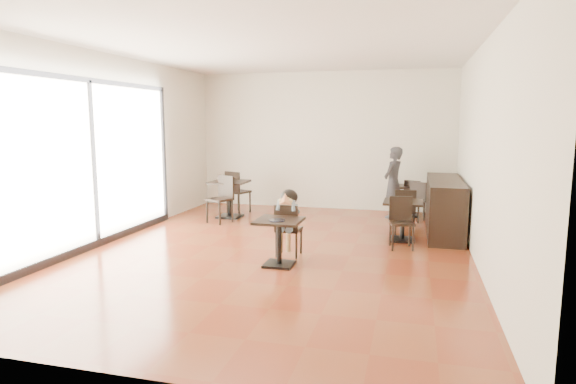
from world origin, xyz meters
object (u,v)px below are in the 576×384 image
(child, at_px, (289,223))
(chair_mid_b, at_px, (402,223))
(child_chair, at_px, (289,230))
(chair_left_a, at_px, (239,192))
(child_table, at_px, (279,243))
(chair_back_b, at_px, (415,202))
(cafe_table_left, at_px, (230,199))
(cafe_table_mid, at_px, (403,221))
(adult_patron, at_px, (393,182))
(cafe_table_back, at_px, (408,201))
(chair_mid_a, at_px, (403,211))
(chair_left_b, at_px, (219,200))
(chair_back_a, at_px, (415,198))

(child, bearing_deg, chair_mid_b, 27.16)
(child_chair, xyz_separation_m, chair_left_a, (-1.99, 3.10, 0.07))
(child, bearing_deg, child_chair, 0.00)
(child_table, height_order, chair_back_b, chair_back_b)
(child_table, distance_m, child_chair, 0.55)
(cafe_table_left, xyz_separation_m, chair_mid_b, (3.66, -1.69, 0.02))
(child_chair, distance_m, cafe_table_mid, 2.19)
(cafe_table_left, height_order, chair_left_a, chair_left_a)
(adult_patron, distance_m, cafe_table_back, 0.61)
(cafe_table_left, xyz_separation_m, chair_mid_a, (3.66, -0.59, 0.02))
(child_table, relative_size, chair_back_b, 0.85)
(child_chair, relative_size, chair_mid_b, 0.97)
(chair_mid_b, height_order, chair_left_a, chair_left_a)
(chair_mid_b, distance_m, chair_back_b, 2.32)
(child_chair, height_order, cafe_table_back, child_chair)
(chair_mid_a, xyz_separation_m, chair_back_b, (0.20, 1.22, -0.02))
(cafe_table_left, distance_m, chair_back_b, 3.91)
(chair_mid_b, distance_m, chair_left_a, 4.29)
(child, height_order, cafe_table_back, child)
(cafe_table_back, bearing_deg, chair_left_b, -155.36)
(cafe_table_back, distance_m, chair_left_b, 4.10)
(child_chair, bearing_deg, chair_back_b, -120.49)
(chair_back_b, bearing_deg, chair_left_a, -156.19)
(chair_mid_a, bearing_deg, chair_left_b, -11.19)
(adult_patron, height_order, chair_mid_b, adult_patron)
(chair_mid_b, bearing_deg, cafe_table_back, 78.20)
(adult_patron, distance_m, chair_back_a, 0.65)
(cafe_table_mid, xyz_separation_m, cafe_table_left, (-3.66, 1.14, 0.05))
(child_chair, height_order, chair_back_a, child_chair)
(cafe_table_left, bearing_deg, chair_left_b, -90.00)
(chair_mid_a, bearing_deg, child_table, 45.77)
(child, xyz_separation_m, chair_back_b, (1.87, 3.17, -0.11))
(chair_left_b, height_order, chair_back_a, chair_left_b)
(cafe_table_mid, distance_m, chair_mid_a, 0.55)
(cafe_table_back, relative_size, chair_mid_b, 0.79)
(chair_mid_b, bearing_deg, child_table, -150.44)
(chair_back_a, bearing_deg, cafe_table_back, 22.69)
(chair_mid_a, distance_m, chair_left_b, 3.66)
(cafe_table_left, xyz_separation_m, chair_back_a, (3.85, 1.16, 0.00))
(cafe_table_back, xyz_separation_m, chair_mid_a, (-0.06, -1.75, 0.09))
(child_table, height_order, chair_mid_b, chair_mid_b)
(child, height_order, adult_patron, adult_patron)
(cafe_table_mid, height_order, chair_left_a, chair_left_a)
(chair_back_a, bearing_deg, cafe_table_left, 39.39)
(child_chair, relative_size, cafe_table_back, 1.22)
(child, distance_m, chair_back_b, 3.68)
(child_chair, bearing_deg, chair_left_a, -57.35)
(child, bearing_deg, chair_back_b, 59.51)
(adult_patron, relative_size, cafe_table_left, 1.93)
(cafe_table_left, bearing_deg, child, -52.08)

